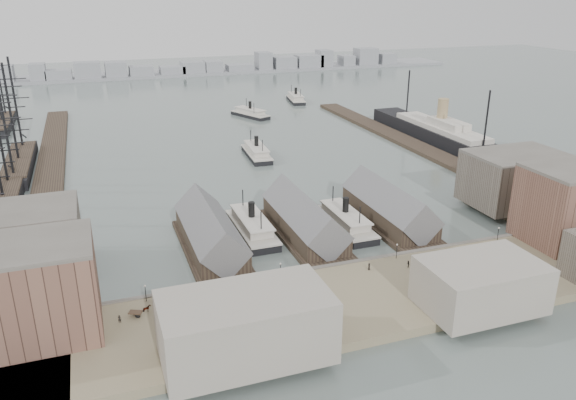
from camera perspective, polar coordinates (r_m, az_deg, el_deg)
name	(u,v)px	position (r m, az deg, el deg)	size (l,w,h in m)	color
ground	(328,263)	(140.83, 4.12, -6.37)	(900.00, 900.00, 0.00)	#53605D
quay	(365,298)	(124.62, 7.85, -9.88)	(180.00, 30.00, 2.00)	#7B6F53
seawall	(337,268)	(136.10, 5.01, -6.87)	(180.00, 1.20, 2.30)	#59544C
west_wharf	(50,172)	(224.13, -23.02, 2.67)	(10.00, 220.00, 1.60)	#2D231C
east_wharf	(411,144)	(250.05, 12.38, 5.61)	(10.00, 180.00, 1.60)	#2D231C
ferry_shed_west	(210,234)	(146.31, -7.91, -3.43)	(14.00, 42.00, 12.60)	#2D231C
ferry_shed_center	(304,221)	(152.99, 1.65, -2.12)	(14.00, 42.00, 12.60)	#2D231C
ferry_shed_east	(389,209)	(163.57, 10.18, -0.90)	(14.00, 42.00, 12.60)	#2D231C
warehouse_west_front	(7,296)	(116.80, -26.68, -8.71)	(32.00, 18.00, 18.00)	brown
warehouse_west_back	(22,241)	(144.57, -25.42, -3.78)	(26.00, 20.00, 14.00)	#60564C
warehouse_east_back	(515,179)	(184.33, 22.03, 1.98)	(28.00, 20.00, 15.00)	#60564C
street_bldg_center	(481,285)	(123.07, 18.99, -8.12)	(24.00, 16.00, 10.00)	gray
street_bldg_west	(246,327)	(101.93, -4.30, -12.70)	(30.00, 16.00, 12.00)	gray
lamp_post_far_w	(145,290)	(122.86, -14.29, -8.86)	(0.44, 0.44, 3.92)	black
lamp_post_near_w	(280,268)	(127.99, -0.77, -6.89)	(0.44, 0.44, 3.92)	black
lamp_post_near_e	(397,248)	(139.52, 11.01, -4.84)	(0.44, 0.44, 3.92)	black
lamp_post_far_e	(498,232)	(156.05, 20.59, -3.01)	(0.44, 0.44, 3.92)	black
far_shore	(153,71)	(455.21, -13.54, 12.61)	(500.00, 40.00, 15.72)	gray
ferry_docked_west	(252,226)	(155.72, -3.69, -2.65)	(8.36, 27.86, 9.95)	black
ferry_docked_east	(345,221)	(159.86, 5.82, -2.10)	(8.21, 27.38, 9.78)	black
ferry_open_near	(257,152)	(227.19, -3.21, 4.91)	(9.34, 26.11, 9.17)	black
ferry_open_mid	(250,113)	(300.57, -3.86, 8.80)	(16.58, 25.37, 8.74)	black
ferry_open_far	(296,98)	(341.29, 0.80, 10.29)	(11.46, 25.86, 8.92)	black
sailing_ship_near	(1,208)	(187.49, -27.16, -0.71)	(9.30, 64.07, 38.23)	black
sailing_ship_mid	(19,162)	(234.10, -25.65, 3.51)	(9.59, 55.42, 39.43)	black
sailing_ship_far	(2,123)	(308.90, -27.03, 7.02)	(8.64, 48.01, 35.53)	black
ocean_steamer	(441,134)	(255.93, 15.25, 6.50)	(13.43, 98.15, 19.63)	black
tram	(556,237)	(160.56, 25.57, -3.44)	(3.26, 10.32, 3.62)	black
horse_cart_left	(143,310)	(119.78, -14.47, -10.77)	(4.74, 3.16, 1.52)	black
horse_cart_center	(317,297)	(120.76, 2.98, -9.77)	(4.97, 2.39, 1.57)	black
horse_cart_right	(432,276)	(132.80, 14.43, -7.45)	(4.79, 3.28, 1.57)	black
pedestrian_0	(120,319)	(117.99, -16.74, -11.49)	(0.63, 0.46, 1.74)	black
pedestrian_1	(166,325)	(114.06, -12.30, -12.29)	(0.78, 0.61, 1.61)	black
pedestrian_2	(250,294)	(121.55, -3.90, -9.53)	(1.16, 0.66, 1.79)	black
pedestrian_3	(339,312)	(115.55, 5.18, -11.31)	(1.07, 0.45, 1.83)	black
pedestrian_4	(369,267)	(133.84, 8.24, -6.70)	(0.84, 0.54, 1.71)	black
pedestrian_5	(429,286)	(128.15, 14.10, -8.50)	(0.59, 0.43, 1.62)	black
pedestrian_6	(408,264)	(136.51, 12.10, -6.38)	(0.86, 0.67, 1.77)	black
pedestrian_7	(509,268)	(141.81, 21.53, -6.42)	(1.05, 0.60, 1.62)	black
pedestrian_8	(492,259)	(144.85, 20.01, -5.62)	(0.97, 0.41, 1.66)	black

